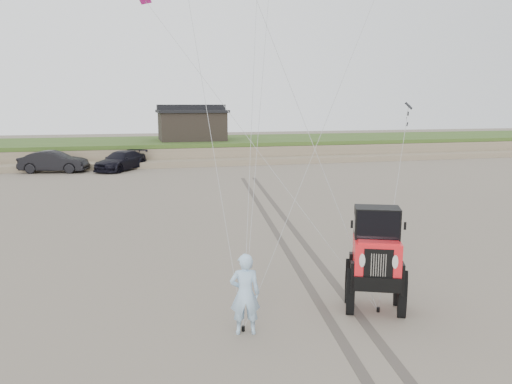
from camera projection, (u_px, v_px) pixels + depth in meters
ground at (307, 316)px, 12.22m from camera, size 160.00×160.00×0.00m
dune_ridge at (171, 149)px, 47.81m from camera, size 160.00×14.25×1.73m
cabin at (192, 124)px, 47.41m from camera, size 6.40×5.40×3.35m
truck_b at (54, 162)px, 37.77m from camera, size 5.19×2.76×1.63m
truck_c at (121, 161)px, 38.99m from camera, size 4.59×5.41×1.49m
jeep at (376, 271)px, 12.36m from camera, size 4.40×6.12×2.09m
man at (245, 294)px, 11.14m from camera, size 0.75×0.56×1.88m
stake_main at (243, 329)px, 11.40m from camera, size 0.08×0.08×0.12m
stake_aux at (378, 310)px, 12.45m from camera, size 0.08×0.08×0.12m
tire_tracks at (285, 231)px, 20.34m from camera, size 5.22×29.74×0.01m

